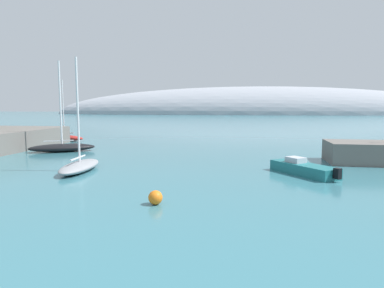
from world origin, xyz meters
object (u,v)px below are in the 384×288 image
at_px(sailboat_grey_outer_mooring, 80,165).
at_px(mooring_buoy_orange, 155,198).
at_px(sailboat_red_mid_mooring, 64,137).
at_px(sailboat_black_near_shore, 62,147).
at_px(motorboat_teal_alongside_breakwater, 303,169).

distance_m(sailboat_grey_outer_mooring, mooring_buoy_orange, 11.38).
bearing_deg(sailboat_red_mid_mooring, sailboat_black_near_shore, 138.16).
bearing_deg(motorboat_teal_alongside_breakwater, mooring_buoy_orange, 99.51).
height_order(sailboat_red_mid_mooring, sailboat_grey_outer_mooring, sailboat_red_mid_mooring).
distance_m(sailboat_black_near_shore, sailboat_grey_outer_mooring, 12.82).
height_order(sailboat_black_near_shore, sailboat_red_mid_mooring, sailboat_black_near_shore).
xyz_separation_m(sailboat_black_near_shore, mooring_buoy_orange, (15.40, -18.53, -0.18)).
relative_size(sailboat_red_mid_mooring, mooring_buoy_orange, 11.94).
relative_size(sailboat_black_near_shore, mooring_buoy_orange, 13.44).
distance_m(sailboat_black_near_shore, mooring_buoy_orange, 24.09).
bearing_deg(sailboat_grey_outer_mooring, mooring_buoy_orange, -138.93).
distance_m(sailboat_grey_outer_mooring, motorboat_teal_alongside_breakwater, 17.04).
distance_m(sailboat_red_mid_mooring, motorboat_teal_alongside_breakwater, 37.21).
bearing_deg(sailboat_grey_outer_mooring, motorboat_teal_alongside_breakwater, -90.49).
relative_size(sailboat_black_near_shore, motorboat_teal_alongside_breakwater, 1.85).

